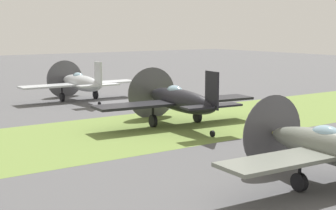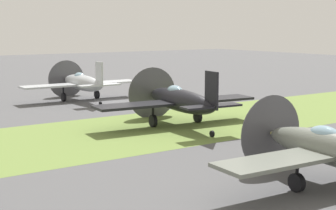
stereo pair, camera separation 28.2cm
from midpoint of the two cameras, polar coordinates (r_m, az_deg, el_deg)
name	(u,v)px [view 2 (the right image)]	position (r m, az deg, el deg)	size (l,w,h in m)	color
ground_plane	(109,101)	(45.01, -6.57, 0.48)	(160.00, 160.00, 0.00)	#515154
grass_verge	(195,123)	(34.48, 3.29, -2.01)	(120.00, 11.00, 0.01)	olive
airplane_lead	(82,83)	(45.35, -9.54, 2.51)	(10.70, 8.50, 3.83)	#B2B7BC
airplane_wingman	(179,100)	(33.13, 1.49, 0.55)	(11.49, 9.11, 4.08)	black
airplane_trail	(334,149)	(21.37, 18.62, -4.77)	(10.74, 8.50, 3.83)	slate
ground_crew_chief	(72,80)	(54.20, -10.67, 2.75)	(0.38, 0.62, 1.73)	#847A5B
fuel_drum	(155,102)	(40.66, -1.26, 0.29)	(0.60, 0.60, 0.90)	#476633
runway_marker_cone	(191,106)	(40.17, 2.85, -0.16)	(0.36, 0.36, 0.44)	orange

